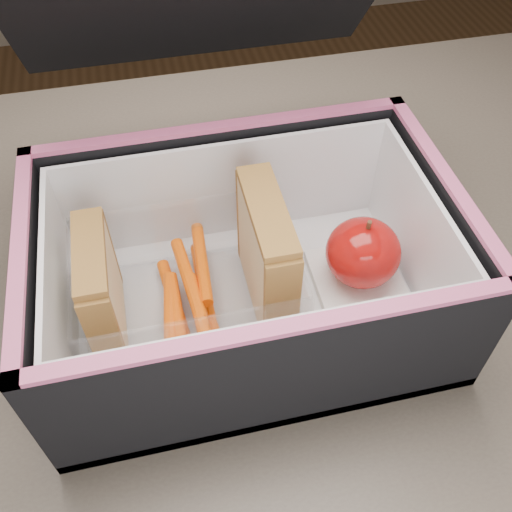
# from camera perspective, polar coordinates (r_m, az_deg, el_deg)

# --- Properties ---
(kitchen_table) EXTENTS (1.20, 0.80, 0.75)m
(kitchen_table) POSITION_cam_1_polar(r_m,az_deg,el_deg) (0.59, -4.51, -10.88)
(kitchen_table) COLOR brown
(kitchen_table) RESTS_ON ground
(lunch_bag) EXTENTS (0.33, 0.35, 0.29)m
(lunch_bag) POSITION_cam_1_polar(r_m,az_deg,el_deg) (0.46, -1.10, -0.04)
(lunch_bag) COLOR black
(lunch_bag) RESTS_ON kitchen_table
(plastic_tub) EXTENTS (0.18, 0.13, 0.07)m
(plastic_tub) POSITION_cam_1_polar(r_m,az_deg,el_deg) (0.47, -6.92, -2.90)
(plastic_tub) COLOR white
(plastic_tub) RESTS_ON lunch_bag
(sandwich_left) EXTENTS (0.02, 0.08, 0.09)m
(sandwich_left) POSITION_cam_1_polar(r_m,az_deg,el_deg) (0.46, -15.24, -3.18)
(sandwich_left) COLOR beige
(sandwich_left) RESTS_ON plastic_tub
(sandwich_right) EXTENTS (0.03, 0.10, 0.11)m
(sandwich_right) POSITION_cam_1_polar(r_m,az_deg,el_deg) (0.46, 1.04, 0.13)
(sandwich_right) COLOR beige
(sandwich_right) RESTS_ON plastic_tub
(carrot_sticks) EXTENTS (0.05, 0.15, 0.03)m
(carrot_sticks) POSITION_cam_1_polar(r_m,az_deg,el_deg) (0.48, -6.64, -4.69)
(carrot_sticks) COLOR #DB4804
(carrot_sticks) RESTS_ON plastic_tub
(paper_napkin) EXTENTS (0.08, 0.08, 0.01)m
(paper_napkin) POSITION_cam_1_polar(r_m,az_deg,el_deg) (0.52, 10.06, -2.32)
(paper_napkin) COLOR white
(paper_napkin) RESTS_ON lunch_bag
(red_apple) EXTENTS (0.08, 0.08, 0.07)m
(red_apple) POSITION_cam_1_polar(r_m,az_deg,el_deg) (0.50, 10.65, 0.33)
(red_apple) COLOR maroon
(red_apple) RESTS_ON paper_napkin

